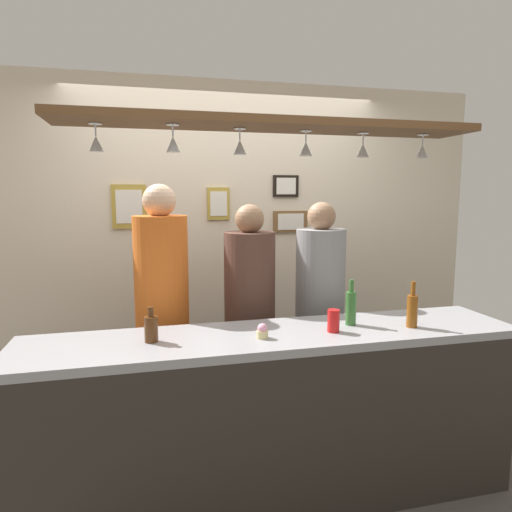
{
  "coord_description": "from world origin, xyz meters",
  "views": [
    {
      "loc": [
        -0.67,
        -2.61,
        1.7
      ],
      "look_at": [
        0.0,
        0.1,
        1.32
      ],
      "focal_mm": 31.77,
      "sensor_mm": 36.0,
      "label": 1
    }
  ],
  "objects_px": {
    "picture_frame_upper_small": "(286,186)",
    "picture_frame_crest": "(218,204)",
    "person_left_orange_shirt": "(162,294)",
    "picture_frame_lower_pair": "(291,222)",
    "person_right_grey_shirt": "(320,297)",
    "bottle_beer_amber_tall": "(412,310)",
    "bottle_beer_green_import": "(351,307)",
    "picture_frame_caricature": "(129,207)",
    "drink_can": "(333,321)",
    "bottle_beer_brown_stubby": "(151,328)",
    "cupcake": "(262,331)",
    "person_middle_brown_shirt": "(249,302)"
  },
  "relations": [
    {
      "from": "bottle_beer_green_import",
      "to": "cupcake",
      "type": "bearing_deg",
      "value": -168.37
    },
    {
      "from": "picture_frame_upper_small",
      "to": "picture_frame_caricature",
      "type": "xyz_separation_m",
      "value": [
        -1.27,
        0.0,
        -0.16
      ]
    },
    {
      "from": "person_middle_brown_shirt",
      "to": "bottle_beer_brown_stubby",
      "type": "distance_m",
      "value": 0.9
    },
    {
      "from": "bottle_beer_brown_stubby",
      "to": "picture_frame_caricature",
      "type": "distance_m",
      "value": 1.52
    },
    {
      "from": "picture_frame_crest",
      "to": "bottle_beer_brown_stubby",
      "type": "bearing_deg",
      "value": -112.39
    },
    {
      "from": "person_right_grey_shirt",
      "to": "bottle_beer_brown_stubby",
      "type": "bearing_deg",
      "value": -151.94
    },
    {
      "from": "person_right_grey_shirt",
      "to": "picture_frame_upper_small",
      "type": "distance_m",
      "value": 1.1
    },
    {
      "from": "bottle_beer_amber_tall",
      "to": "picture_frame_crest",
      "type": "xyz_separation_m",
      "value": [
        -0.84,
        1.49,
        0.56
      ]
    },
    {
      "from": "bottle_beer_green_import",
      "to": "cupcake",
      "type": "height_order",
      "value": "bottle_beer_green_import"
    },
    {
      "from": "person_middle_brown_shirt",
      "to": "picture_frame_crest",
      "type": "height_order",
      "value": "picture_frame_crest"
    },
    {
      "from": "person_left_orange_shirt",
      "to": "picture_frame_lower_pair",
      "type": "xyz_separation_m",
      "value": [
        1.11,
        0.78,
        0.4
      ]
    },
    {
      "from": "bottle_beer_amber_tall",
      "to": "picture_frame_caricature",
      "type": "distance_m",
      "value": 2.21
    },
    {
      "from": "picture_frame_lower_pair",
      "to": "person_right_grey_shirt",
      "type": "bearing_deg",
      "value": -92.78
    },
    {
      "from": "person_middle_brown_shirt",
      "to": "person_right_grey_shirt",
      "type": "relative_size",
      "value": 0.99
    },
    {
      "from": "bottle_beer_brown_stubby",
      "to": "picture_frame_upper_small",
      "type": "relative_size",
      "value": 0.82
    },
    {
      "from": "cupcake",
      "to": "bottle_beer_brown_stubby",
      "type": "bearing_deg",
      "value": 172.03
    },
    {
      "from": "picture_frame_lower_pair",
      "to": "picture_frame_crest",
      "type": "distance_m",
      "value": 0.64
    },
    {
      "from": "person_middle_brown_shirt",
      "to": "picture_frame_caricature",
      "type": "height_order",
      "value": "picture_frame_caricature"
    },
    {
      "from": "picture_frame_caricature",
      "to": "drink_can",
      "type": "bearing_deg",
      "value": -53.5
    },
    {
      "from": "bottle_beer_amber_tall",
      "to": "drink_can",
      "type": "height_order",
      "value": "bottle_beer_amber_tall"
    },
    {
      "from": "drink_can",
      "to": "picture_frame_lower_pair",
      "type": "distance_m",
      "value": 1.55
    },
    {
      "from": "person_right_grey_shirt",
      "to": "picture_frame_lower_pair",
      "type": "relative_size",
      "value": 5.48
    },
    {
      "from": "picture_frame_crest",
      "to": "picture_frame_caricature",
      "type": "distance_m",
      "value": 0.7
    },
    {
      "from": "cupcake",
      "to": "picture_frame_caricature",
      "type": "bearing_deg",
      "value": 114.81
    },
    {
      "from": "person_middle_brown_shirt",
      "to": "person_left_orange_shirt",
      "type": "bearing_deg",
      "value": 180.0
    },
    {
      "from": "bottle_beer_brown_stubby",
      "to": "picture_frame_crest",
      "type": "relative_size",
      "value": 0.69
    },
    {
      "from": "bottle_beer_green_import",
      "to": "cupcake",
      "type": "distance_m",
      "value": 0.57
    },
    {
      "from": "bottle_beer_green_import",
      "to": "picture_frame_caricature",
      "type": "relative_size",
      "value": 0.76
    },
    {
      "from": "person_right_grey_shirt",
      "to": "bottle_beer_amber_tall",
      "type": "xyz_separation_m",
      "value": [
        0.27,
        -0.7,
        0.07
      ]
    },
    {
      "from": "person_left_orange_shirt",
      "to": "bottle_beer_brown_stubby",
      "type": "xyz_separation_m",
      "value": [
        -0.08,
        -0.62,
        -0.04
      ]
    },
    {
      "from": "person_right_grey_shirt",
      "to": "picture_frame_crest",
      "type": "xyz_separation_m",
      "value": [
        -0.58,
        0.78,
        0.63
      ]
    },
    {
      "from": "bottle_beer_green_import",
      "to": "drink_can",
      "type": "height_order",
      "value": "bottle_beer_green_import"
    },
    {
      "from": "bottle_beer_green_import",
      "to": "picture_frame_upper_small",
      "type": "xyz_separation_m",
      "value": [
        0.04,
        1.36,
        0.7
      ]
    },
    {
      "from": "person_right_grey_shirt",
      "to": "picture_frame_upper_small",
      "type": "bearing_deg",
      "value": 90.48
    },
    {
      "from": "bottle_beer_brown_stubby",
      "to": "picture_frame_upper_small",
      "type": "distance_m",
      "value": 1.95
    },
    {
      "from": "picture_frame_upper_small",
      "to": "drink_can",
      "type": "bearing_deg",
      "value": -97.38
    },
    {
      "from": "person_middle_brown_shirt",
      "to": "cupcake",
      "type": "distance_m",
      "value": 0.7
    },
    {
      "from": "person_left_orange_shirt",
      "to": "bottle_beer_green_import",
      "type": "relative_size",
      "value": 6.77
    },
    {
      "from": "picture_frame_upper_small",
      "to": "picture_frame_crest",
      "type": "height_order",
      "value": "picture_frame_upper_small"
    },
    {
      "from": "picture_frame_lower_pair",
      "to": "drink_can",
      "type": "bearing_deg",
      "value": -99.09
    },
    {
      "from": "picture_frame_upper_small",
      "to": "picture_frame_crest",
      "type": "bearing_deg",
      "value": 180.0
    },
    {
      "from": "picture_frame_upper_small",
      "to": "picture_frame_crest",
      "type": "xyz_separation_m",
      "value": [
        -0.57,
        0.0,
        -0.14
      ]
    },
    {
      "from": "bottle_beer_green_import",
      "to": "picture_frame_upper_small",
      "type": "distance_m",
      "value": 1.53
    },
    {
      "from": "person_left_orange_shirt",
      "to": "bottle_beer_brown_stubby",
      "type": "bearing_deg",
      "value": -97.3
    },
    {
      "from": "bottle_beer_brown_stubby",
      "to": "picture_frame_crest",
      "type": "distance_m",
      "value": 1.62
    },
    {
      "from": "person_right_grey_shirt",
      "to": "picture_frame_crest",
      "type": "relative_size",
      "value": 6.32
    },
    {
      "from": "picture_frame_upper_small",
      "to": "bottle_beer_green_import",
      "type": "bearing_deg",
      "value": -91.7
    },
    {
      "from": "person_left_orange_shirt",
      "to": "cupcake",
      "type": "bearing_deg",
      "value": -55.37
    },
    {
      "from": "person_left_orange_shirt",
      "to": "picture_frame_lower_pair",
      "type": "distance_m",
      "value": 1.42
    },
    {
      "from": "bottle_beer_brown_stubby",
      "to": "person_left_orange_shirt",
      "type": "bearing_deg",
      "value": 82.7
    }
  ]
}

